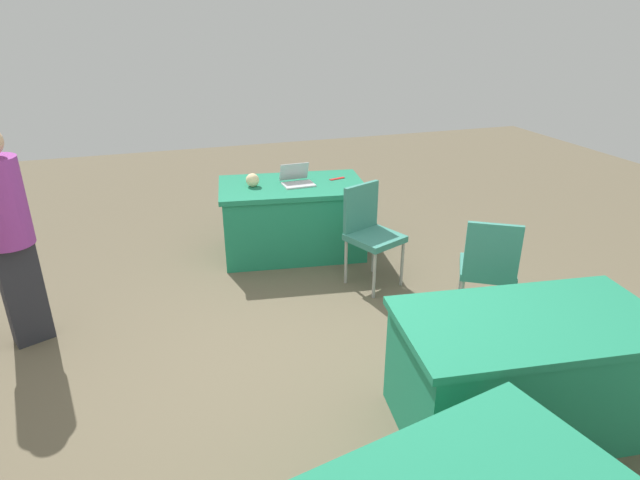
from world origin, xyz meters
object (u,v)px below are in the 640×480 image
(table_foreground, at_px, (293,218))
(laptop_silver, at_px, (297,180))
(yarn_ball, at_px, (253,180))
(person_presenter, at_px, (7,228))
(table_mid_left, at_px, (523,372))
(chair_by_pillar, at_px, (489,265))
(chair_tucked_left, at_px, (370,229))
(scissors_red, at_px, (337,179))

(table_foreground, distance_m, laptop_silver, 0.43)
(yarn_ball, bearing_deg, table_foreground, 173.95)
(person_presenter, relative_size, yarn_ball, 12.44)
(table_mid_left, relative_size, yarn_ball, 12.12)
(table_mid_left, bearing_deg, person_presenter, -32.64)
(table_foreground, distance_m, table_mid_left, 3.08)
(chair_by_pillar, height_order, laptop_silver, laptop_silver)
(table_foreground, height_order, laptop_silver, laptop_silver)
(table_foreground, relative_size, yarn_ball, 11.82)
(table_mid_left, distance_m, chair_tucked_left, 2.10)
(table_foreground, distance_m, yarn_ball, 0.61)
(table_foreground, xyz_separation_m, chair_tucked_left, (-0.51, 0.92, 0.17))
(chair_by_pillar, xyz_separation_m, person_presenter, (3.59, -0.90, 0.42))
(table_foreground, relative_size, chair_tucked_left, 1.70)
(table_mid_left, height_order, scissors_red, scissors_red)
(table_foreground, xyz_separation_m, person_presenter, (2.45, 1.01, 0.58))
(chair_by_pillar, height_order, person_presenter, person_presenter)
(table_mid_left, distance_m, scissors_red, 3.06)
(scissors_red, bearing_deg, laptop_silver, -8.99)
(person_presenter, bearing_deg, table_foreground, 178.98)
(chair_by_pillar, distance_m, scissors_red, 2.05)
(person_presenter, distance_m, scissors_red, 3.15)
(table_mid_left, relative_size, chair_by_pillar, 1.77)
(chair_tucked_left, height_order, laptop_silver, laptop_silver)
(table_mid_left, height_order, chair_tucked_left, chair_tucked_left)
(table_foreground, xyz_separation_m, table_mid_left, (-0.66, 3.01, 0.00))
(table_mid_left, relative_size, person_presenter, 0.97)
(person_presenter, relative_size, scissors_red, 9.58)
(chair_tucked_left, xyz_separation_m, chair_by_pillar, (-0.63, 0.99, -0.01))
(table_foreground, xyz_separation_m, yarn_ball, (0.41, -0.04, 0.45))
(table_foreground, distance_m, chair_tucked_left, 1.07)
(chair_tucked_left, bearing_deg, scissors_red, -112.87)
(chair_tucked_left, relative_size, chair_by_pillar, 1.02)
(person_presenter, xyz_separation_m, scissors_red, (-2.96, -1.04, -0.19))
(table_mid_left, bearing_deg, table_foreground, -77.56)
(laptop_silver, bearing_deg, table_mid_left, 99.29)
(table_mid_left, distance_m, person_presenter, 3.74)
(chair_tucked_left, bearing_deg, chair_by_pillar, 100.21)
(chair_tucked_left, relative_size, person_presenter, 0.56)
(person_presenter, relative_size, laptop_silver, 5.25)
(laptop_silver, xyz_separation_m, yarn_ball, (0.46, -0.06, 0.03))
(chair_tucked_left, bearing_deg, yarn_ball, -68.93)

